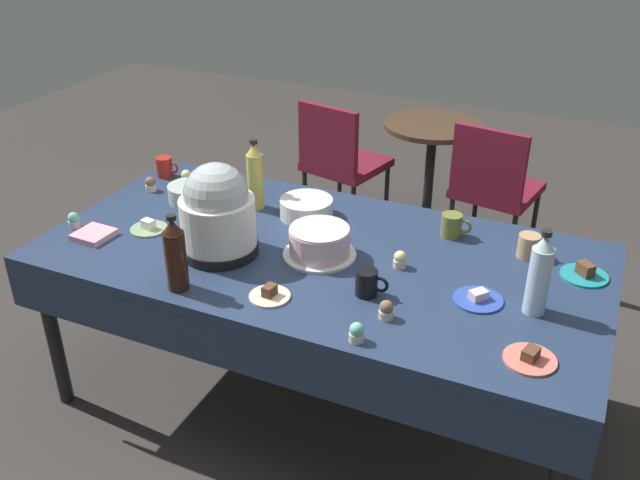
{
  "coord_description": "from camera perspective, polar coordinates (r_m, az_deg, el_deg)",
  "views": [
    {
      "loc": [
        0.98,
        -2.16,
        2.08
      ],
      "look_at": [
        0.0,
        0.0,
        0.8
      ],
      "focal_mm": 38.75,
      "sensor_mm": 36.0,
      "label": 1
    }
  ],
  "objects": [
    {
      "name": "dessert_plate_coral",
      "position": [
        2.23,
        16.95,
        -9.29
      ],
      "size": [
        0.16,
        0.16,
        0.04
      ],
      "color": "#E07266",
      "rests_on": "potluck_table"
    },
    {
      "name": "glass_salad_bowl",
      "position": [
        3.17,
        -10.73,
        3.82
      ],
      "size": [
        0.19,
        0.19,
        0.08
      ],
      "primitive_type": "cylinder",
      "color": "#B2C6BC",
      "rests_on": "potluck_table"
    },
    {
      "name": "paper_napkin_stack",
      "position": [
        2.96,
        -18.17,
        0.43
      ],
      "size": [
        0.15,
        0.15,
        0.02
      ],
      "primitive_type": "cube",
      "rotation": [
        0.0,
        0.0,
        -0.04
      ],
      "color": "pink",
      "rests_on": "potluck_table"
    },
    {
      "name": "soda_bottle_water",
      "position": [
        2.4,
        17.67,
        -2.78
      ],
      "size": [
        0.08,
        0.08,
        0.31
      ],
      "color": "silver",
      "rests_on": "potluck_table"
    },
    {
      "name": "coffee_mug_black",
      "position": [
        2.43,
        3.93,
        -3.54
      ],
      "size": [
        0.12,
        0.08,
        0.1
      ],
      "color": "black",
      "rests_on": "potluck_table"
    },
    {
      "name": "round_cafe_table",
      "position": [
        4.36,
        9.12,
        6.75
      ],
      "size": [
        0.6,
        0.6,
        0.72
      ],
      "color": "#473323",
      "rests_on": "ground"
    },
    {
      "name": "cupcake_rose",
      "position": [
        2.61,
        6.62,
        -1.62
      ],
      "size": [
        0.05,
        0.05,
        0.07
      ],
      "color": "beige",
      "rests_on": "potluck_table"
    },
    {
      "name": "cupcake_lemon",
      "position": [
        2.21,
        3.05,
        -7.64
      ],
      "size": [
        0.05,
        0.05,
        0.07
      ],
      "color": "beige",
      "rests_on": "potluck_table"
    },
    {
      "name": "cupcake_berry",
      "position": [
        3.06,
        -19.65,
        1.55
      ],
      "size": [
        0.05,
        0.05,
        0.07
      ],
      "color": "beige",
      "rests_on": "potluck_table"
    },
    {
      "name": "coffee_mug_red",
      "position": [
        3.45,
        -12.69,
        5.91
      ],
      "size": [
        0.12,
        0.08,
        0.1
      ],
      "color": "#B2231E",
      "rests_on": "potluck_table"
    },
    {
      "name": "dessert_plate_sage",
      "position": [
        2.96,
        -13.97,
        1.01
      ],
      "size": [
        0.15,
        0.15,
        0.05
      ],
      "color": "#8CA87F",
      "rests_on": "potluck_table"
    },
    {
      "name": "dessert_plate_teal",
      "position": [
        2.72,
        21.01,
        -2.59
      ],
      "size": [
        0.17,
        0.17,
        0.06
      ],
      "color": "teal",
      "rests_on": "potluck_table"
    },
    {
      "name": "dessert_plate_cobalt",
      "position": [
        2.47,
        12.92,
        -4.72
      ],
      "size": [
        0.17,
        0.17,
        0.04
      ],
      "color": "#2D4CB2",
      "rests_on": "potluck_table"
    },
    {
      "name": "slow_cooker",
      "position": [
        2.65,
        -8.47,
        2.22
      ],
      "size": [
        0.3,
        0.3,
        0.37
      ],
      "color": "black",
      "rests_on": "potluck_table"
    },
    {
      "name": "potluck_table",
      "position": [
        2.75,
        -0.0,
        -2.05
      ],
      "size": [
        2.2,
        1.1,
        0.75
      ],
      "color": "navy",
      "rests_on": "ground"
    },
    {
      "name": "coffee_mug_tan",
      "position": [
        2.78,
        16.91,
        -0.47
      ],
      "size": [
        0.13,
        0.08,
        0.09
      ],
      "color": "tan",
      "rests_on": "potluck_table"
    },
    {
      "name": "maroon_chair_left",
      "position": [
        4.32,
        1.64,
        6.8
      ],
      "size": [
        0.53,
        0.53,
        0.85
      ],
      "color": "maroon",
      "rests_on": "ground"
    },
    {
      "name": "coffee_mug_olive",
      "position": [
        2.86,
        10.85,
        1.21
      ],
      "size": [
        0.13,
        0.08,
        0.1
      ],
      "color": "olive",
      "rests_on": "potluck_table"
    },
    {
      "name": "maroon_chair_right",
      "position": [
        4.07,
        14.14,
        4.55
      ],
      "size": [
        0.51,
        0.51,
        0.85
      ],
      "color": "maroon",
      "rests_on": "ground"
    },
    {
      "name": "ground",
      "position": [
        3.15,
        -0.0,
        -12.9
      ],
      "size": [
        9.0,
        9.0,
        0.0
      ],
      "primitive_type": "plane",
      "color": "#383330"
    },
    {
      "name": "cupcake_vanilla",
      "position": [
        3.31,
        -13.81,
        4.49
      ],
      "size": [
        0.05,
        0.05,
        0.07
      ],
      "color": "beige",
      "rests_on": "potluck_table"
    },
    {
      "name": "cupcake_mint",
      "position": [
        2.32,
        5.49,
        -5.78
      ],
      "size": [
        0.05,
        0.05,
        0.07
      ],
      "color": "beige",
      "rests_on": "potluck_table"
    },
    {
      "name": "cupcake_cocoa",
      "position": [
        3.36,
        -10.98,
        5.12
      ],
      "size": [
        0.05,
        0.05,
        0.07
      ],
      "color": "beige",
      "rests_on": "potluck_table"
    },
    {
      "name": "ceramic_snack_bowl",
      "position": [
        2.97,
        -1.13,
        2.66
      ],
      "size": [
        0.23,
        0.23,
        0.08
      ],
      "primitive_type": "cylinder",
      "color": "silver",
      "rests_on": "potluck_table"
    },
    {
      "name": "dessert_plate_cream",
      "position": [
        2.43,
        -4.18,
        -4.51
      ],
      "size": [
        0.15,
        0.15,
        0.05
      ],
      "color": "beige",
      "rests_on": "potluck_table"
    },
    {
      "name": "soda_bottle_cola",
      "position": [
        2.47,
        -11.85,
        -1.22
      ],
      "size": [
        0.08,
        0.08,
        0.29
      ],
      "color": "#33190F",
      "rests_on": "potluck_table"
    },
    {
      "name": "soda_bottle_ginger_ale",
      "position": [
        3.02,
        -5.38,
        5.23
      ],
      "size": [
        0.07,
        0.07,
        0.32
      ],
      "color": "gold",
      "rests_on": "potluck_table"
    },
    {
      "name": "frosted_layer_cake",
      "position": [
        2.65,
        -0.04,
        -0.22
      ],
      "size": [
        0.29,
        0.29,
        0.12
      ],
      "color": "silver",
      "rests_on": "potluck_table"
    }
  ]
}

